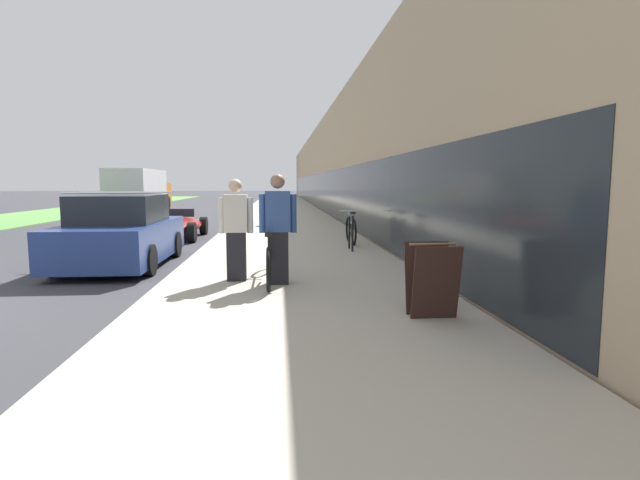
# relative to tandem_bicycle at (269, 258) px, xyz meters

# --- Properties ---
(sidewalk_slab) EXTENTS (4.50, 70.00, 0.13)m
(sidewalk_slab) POSITION_rel_tandem_bicycle_xyz_m (0.46, 19.02, -0.43)
(sidewalk_slab) COLOR #B2AA99
(sidewalk_slab) RESTS_ON ground
(storefront_facade) EXTENTS (10.01, 70.00, 5.49)m
(storefront_facade) POSITION_rel_tandem_bicycle_xyz_m (7.74, 27.02, 2.24)
(storefront_facade) COLOR tan
(storefront_facade) RESTS_ON ground
(lawn_strip) EXTENTS (5.25, 70.00, 0.03)m
(lawn_strip) POSITION_rel_tandem_bicycle_xyz_m (-12.63, 23.02, -0.48)
(lawn_strip) COLOR #5B9347
(lawn_strip) RESTS_ON ground
(tandem_bicycle) EXTENTS (0.52, 2.48, 0.85)m
(tandem_bicycle) POSITION_rel_tandem_bicycle_xyz_m (0.00, 0.00, 0.00)
(tandem_bicycle) COLOR black
(tandem_bicycle) RESTS_ON sidewalk_slab
(person_rider) EXTENTS (0.59, 0.23, 1.75)m
(person_rider) POSITION_rel_tandem_bicycle_xyz_m (0.15, -0.31, 0.51)
(person_rider) COLOR black
(person_rider) RESTS_ON sidewalk_slab
(person_bystander) EXTENTS (0.57, 0.22, 1.67)m
(person_bystander) POSITION_rel_tandem_bicycle_xyz_m (-0.54, 0.03, 0.48)
(person_bystander) COLOR black
(person_bystander) RESTS_ON sidewalk_slab
(bike_rack_hoop) EXTENTS (0.05, 0.60, 0.84)m
(bike_rack_hoop) POSITION_rel_tandem_bicycle_xyz_m (1.89, 3.63, 0.15)
(bike_rack_hoop) COLOR black
(bike_rack_hoop) RESTS_ON sidewalk_slab
(cruiser_bike_nearest) EXTENTS (0.52, 1.72, 0.86)m
(cruiser_bike_nearest) POSITION_rel_tandem_bicycle_xyz_m (2.10, 5.00, 0.00)
(cruiser_bike_nearest) COLOR black
(cruiser_bike_nearest) RESTS_ON sidewalk_slab
(sandwich_board_sign) EXTENTS (0.56, 0.56, 0.90)m
(sandwich_board_sign) POSITION_rel_tandem_bicycle_xyz_m (1.99, -2.44, 0.08)
(sandwich_board_sign) COLOR #331E19
(sandwich_board_sign) RESTS_ON sidewalk_slab
(parked_sedan_curbside) EXTENTS (1.94, 4.06, 1.56)m
(parked_sedan_curbside) POSITION_rel_tandem_bicycle_xyz_m (-3.14, 2.49, 0.19)
(parked_sedan_curbside) COLOR navy
(parked_sedan_curbside) RESTS_ON ground
(vintage_roadster_curbside) EXTENTS (1.75, 4.09, 0.91)m
(vintage_roadster_curbside) POSITION_rel_tandem_bicycle_xyz_m (-3.15, 7.78, -0.11)
(vintage_roadster_curbside) COLOR maroon
(vintage_roadster_curbside) RESTS_ON ground
(moving_truck) EXTENTS (2.38, 7.59, 2.55)m
(moving_truck) POSITION_rel_tandem_bicycle_xyz_m (-8.32, 23.32, 0.81)
(moving_truck) COLOR orange
(moving_truck) RESTS_ON ground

